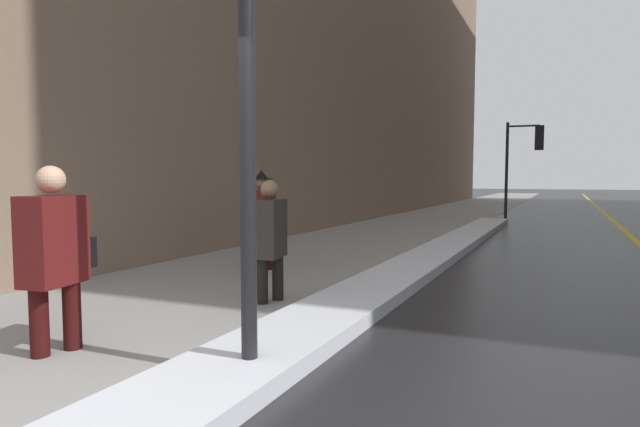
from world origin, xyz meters
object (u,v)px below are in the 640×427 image
pedestrian_nearside (270,235)px  pedestrian_in_fedora (262,216)px  pedestrian_with_shoulder_bag (55,251)px  traffic_light_near (527,149)px

pedestrian_nearside → pedestrian_in_fedora: 2.10m
pedestrian_nearside → pedestrian_in_fedora: bearing=-155.6°
pedestrian_with_shoulder_bag → pedestrian_in_fedora: (-0.52, 4.02, 0.01)m
pedestrian_with_shoulder_bag → traffic_light_near: bearing=160.6°
traffic_light_near → pedestrian_with_shoulder_bag: traffic_light_near is taller
traffic_light_near → pedestrian_with_shoulder_bag: bearing=-104.9°
pedestrian_with_shoulder_bag → pedestrian_nearside: bearing=152.1°
traffic_light_near → pedestrian_in_fedora: bearing=-109.5°
traffic_light_near → pedestrian_nearside: bearing=-103.5°
traffic_light_near → pedestrian_nearside: 15.24m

